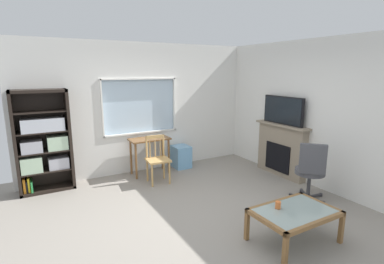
{
  "coord_description": "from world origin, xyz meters",
  "views": [
    {
      "loc": [
        -2.09,
        -3.44,
        2.12
      ],
      "look_at": [
        0.21,
        0.62,
        1.14
      ],
      "focal_mm": 27.41,
      "sensor_mm": 36.0,
      "label": 1
    }
  ],
  "objects_px": {
    "sippy_cup": "(278,205)",
    "bookshelf": "(43,143)",
    "desk_under_window": "(150,145)",
    "wooden_chair": "(157,159)",
    "fireplace": "(281,149)",
    "coffee_table": "(295,214)",
    "office_chair": "(311,169)",
    "plastic_drawer_unit": "(181,157)",
    "tv": "(283,110)"
  },
  "relations": [
    {
      "from": "bookshelf",
      "to": "fireplace",
      "type": "height_order",
      "value": "bookshelf"
    },
    {
      "from": "fireplace",
      "to": "office_chair",
      "type": "distance_m",
      "value": 1.25
    },
    {
      "from": "fireplace",
      "to": "bookshelf",
      "type": "bearing_deg",
      "value": 160.62
    },
    {
      "from": "tv",
      "to": "coffee_table",
      "type": "bearing_deg",
      "value": -131.88
    },
    {
      "from": "desk_under_window",
      "to": "coffee_table",
      "type": "relative_size",
      "value": 0.79
    },
    {
      "from": "office_chair",
      "to": "coffee_table",
      "type": "height_order",
      "value": "office_chair"
    },
    {
      "from": "plastic_drawer_unit",
      "to": "coffee_table",
      "type": "height_order",
      "value": "plastic_drawer_unit"
    },
    {
      "from": "wooden_chair",
      "to": "fireplace",
      "type": "relative_size",
      "value": 0.72
    },
    {
      "from": "plastic_drawer_unit",
      "to": "tv",
      "type": "relative_size",
      "value": 0.49
    },
    {
      "from": "coffee_table",
      "to": "fireplace",
      "type": "bearing_deg",
      "value": 47.81
    },
    {
      "from": "fireplace",
      "to": "coffee_table",
      "type": "height_order",
      "value": "fireplace"
    },
    {
      "from": "plastic_drawer_unit",
      "to": "fireplace",
      "type": "relative_size",
      "value": 0.39
    },
    {
      "from": "bookshelf",
      "to": "wooden_chair",
      "type": "height_order",
      "value": "bookshelf"
    },
    {
      "from": "bookshelf",
      "to": "fireplace",
      "type": "distance_m",
      "value": 4.52
    },
    {
      "from": "plastic_drawer_unit",
      "to": "tv",
      "type": "distance_m",
      "value": 2.38
    },
    {
      "from": "bookshelf",
      "to": "wooden_chair",
      "type": "distance_m",
      "value": 2.03
    },
    {
      "from": "fireplace",
      "to": "office_chair",
      "type": "height_order",
      "value": "fireplace"
    },
    {
      "from": "fireplace",
      "to": "tv",
      "type": "height_order",
      "value": "tv"
    },
    {
      "from": "office_chair",
      "to": "bookshelf",
      "type": "bearing_deg",
      "value": 144.84
    },
    {
      "from": "plastic_drawer_unit",
      "to": "tv",
      "type": "xyz_separation_m",
      "value": [
        1.54,
        -1.43,
        1.1
      ]
    },
    {
      "from": "wooden_chair",
      "to": "fireplace",
      "type": "bearing_deg",
      "value": -20.23
    },
    {
      "from": "bookshelf",
      "to": "wooden_chair",
      "type": "relative_size",
      "value": 2.01
    },
    {
      "from": "fireplace",
      "to": "wooden_chair",
      "type": "bearing_deg",
      "value": 159.77
    },
    {
      "from": "plastic_drawer_unit",
      "to": "coffee_table",
      "type": "xyz_separation_m",
      "value": [
        -0.11,
        -3.28,
        0.12
      ]
    },
    {
      "from": "fireplace",
      "to": "coffee_table",
      "type": "xyz_separation_m",
      "value": [
        -1.67,
        -1.84,
        -0.17
      ]
    },
    {
      "from": "wooden_chair",
      "to": "fireplace",
      "type": "height_order",
      "value": "fireplace"
    },
    {
      "from": "office_chair",
      "to": "fireplace",
      "type": "bearing_deg",
      "value": 65.58
    },
    {
      "from": "desk_under_window",
      "to": "wooden_chair",
      "type": "xyz_separation_m",
      "value": [
        -0.05,
        -0.51,
        -0.14
      ]
    },
    {
      "from": "sippy_cup",
      "to": "bookshelf",
      "type": "bearing_deg",
      "value": 127.29
    },
    {
      "from": "bookshelf",
      "to": "sippy_cup",
      "type": "xyz_separation_m",
      "value": [
        2.43,
        -3.19,
        -0.4
      ]
    },
    {
      "from": "desk_under_window",
      "to": "plastic_drawer_unit",
      "type": "distance_m",
      "value": 0.84
    },
    {
      "from": "desk_under_window",
      "to": "tv",
      "type": "height_order",
      "value": "tv"
    },
    {
      "from": "wooden_chair",
      "to": "plastic_drawer_unit",
      "type": "xyz_separation_m",
      "value": [
        0.8,
        0.56,
        -0.22
      ]
    },
    {
      "from": "bookshelf",
      "to": "office_chair",
      "type": "distance_m",
      "value": 4.58
    },
    {
      "from": "plastic_drawer_unit",
      "to": "office_chair",
      "type": "bearing_deg",
      "value": -67.85
    },
    {
      "from": "desk_under_window",
      "to": "plastic_drawer_unit",
      "type": "height_order",
      "value": "desk_under_window"
    },
    {
      "from": "office_chair",
      "to": "coffee_table",
      "type": "distance_m",
      "value": 1.36
    },
    {
      "from": "bookshelf",
      "to": "sippy_cup",
      "type": "distance_m",
      "value": 4.04
    },
    {
      "from": "fireplace",
      "to": "sippy_cup",
      "type": "relative_size",
      "value": 13.92
    },
    {
      "from": "desk_under_window",
      "to": "fireplace",
      "type": "bearing_deg",
      "value": -30.89
    },
    {
      "from": "tv",
      "to": "desk_under_window",
      "type": "bearing_deg",
      "value": 148.91
    },
    {
      "from": "plastic_drawer_unit",
      "to": "sippy_cup",
      "type": "relative_size",
      "value": 5.39
    },
    {
      "from": "wooden_chair",
      "to": "office_chair",
      "type": "height_order",
      "value": "office_chair"
    },
    {
      "from": "coffee_table",
      "to": "desk_under_window",
      "type": "bearing_deg",
      "value": 101.3
    },
    {
      "from": "wooden_chair",
      "to": "office_chair",
      "type": "distance_m",
      "value": 2.73
    },
    {
      "from": "bookshelf",
      "to": "desk_under_window",
      "type": "height_order",
      "value": "bookshelf"
    },
    {
      "from": "fireplace",
      "to": "plastic_drawer_unit",
      "type": "bearing_deg",
      "value": 137.44
    },
    {
      "from": "desk_under_window",
      "to": "plastic_drawer_unit",
      "type": "relative_size",
      "value": 1.67
    },
    {
      "from": "fireplace",
      "to": "office_chair",
      "type": "xyz_separation_m",
      "value": [
        -0.52,
        -1.14,
        0.02
      ]
    },
    {
      "from": "office_chair",
      "to": "desk_under_window",
      "type": "bearing_deg",
      "value": 125.5
    }
  ]
}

